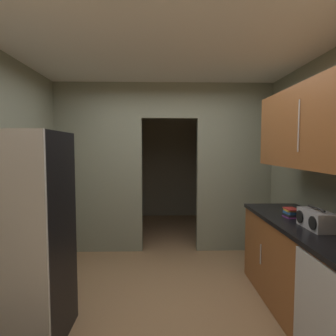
{
  "coord_description": "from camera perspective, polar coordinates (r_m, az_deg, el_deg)",
  "views": [
    {
      "loc": [
        -0.05,
        -2.75,
        1.63
      ],
      "look_at": [
        0.04,
        0.81,
        1.37
      ],
      "focal_mm": 30.45,
      "sensor_mm": 36.0,
      "label": 1
    }
  ],
  "objects": [
    {
      "name": "lower_cabinet_run",
      "position": [
        3.09,
        27.1,
        -18.63
      ],
      "size": [
        0.66,
        2.17,
        0.91
      ],
      "color": "brown",
      "rests_on": "ground"
    },
    {
      "name": "adjoining_room_shell",
      "position": [
        6.13,
        -0.96,
        1.08
      ],
      "size": [
        3.35,
        2.41,
        2.62
      ],
      "color": "gray",
      "rests_on": "ground"
    },
    {
      "name": "kitchen_overhead_slab",
      "position": [
        3.42,
        -0.55,
        21.45
      ],
      "size": [
        3.75,
        7.39,
        0.06
      ],
      "primitive_type": "cube",
      "color": "silver"
    },
    {
      "name": "refrigerator",
      "position": [
        2.74,
        -28.6,
        -12.26
      ],
      "size": [
        0.83,
        0.72,
        1.76
      ],
      "color": "black",
      "rests_on": "ground"
    },
    {
      "name": "boombox",
      "position": [
        2.86,
        27.46,
        -9.15
      ],
      "size": [
        0.18,
        0.37,
        0.19
      ],
      "color": "#B2B2B7",
      "rests_on": "lower_cabinet_run"
    },
    {
      "name": "ground",
      "position": [
        3.2,
        -0.35,
        -26.51
      ],
      "size": [
        20.0,
        20.0,
        0.0
      ],
      "primitive_type": "plane",
      "color": "#93704C"
    },
    {
      "name": "dishwasher",
      "position": [
        2.48,
        27.3,
        -25.29
      ],
      "size": [
        0.02,
        0.56,
        0.85
      ],
      "color": "#B7BABC",
      "rests_on": "ground"
    },
    {
      "name": "book_stack",
      "position": [
        3.22,
        23.3,
        -8.25
      ],
      "size": [
        0.13,
        0.17,
        0.09
      ],
      "color": "#8C3893",
      "rests_on": "lower_cabinet_run"
    },
    {
      "name": "kitchen_partition",
      "position": [
        4.45,
        -1.06,
        0.86
      ],
      "size": [
        3.35,
        0.12,
        2.62
      ],
      "color": "gray",
      "rests_on": "ground"
    },
    {
      "name": "upper_cabinet_counterside",
      "position": [
        2.87,
        27.99,
        7.45
      ],
      "size": [
        0.36,
        1.95,
        0.77
      ],
      "color": "brown"
    }
  ]
}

